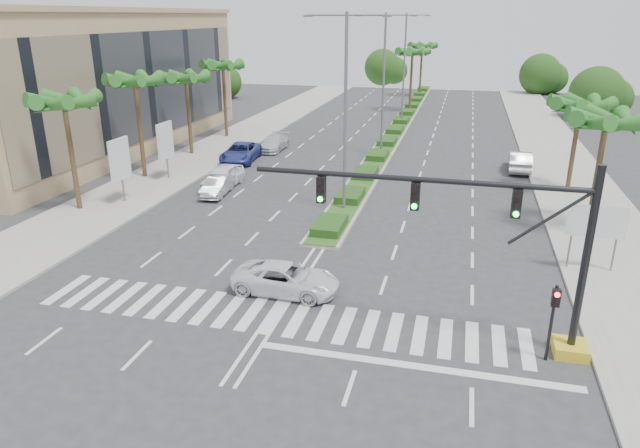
# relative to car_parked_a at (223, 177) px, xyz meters

# --- Properties ---
(ground) EXTENTS (160.00, 160.00, 0.00)m
(ground) POSITION_rel_car_parked_a_xyz_m (9.64, -17.06, -0.81)
(ground) COLOR #333335
(ground) RESTS_ON ground
(footpath_right) EXTENTS (6.00, 120.00, 0.15)m
(footpath_right) POSITION_rel_car_parked_a_xyz_m (24.84, 2.94, -0.74)
(footpath_right) COLOR gray
(footpath_right) RESTS_ON ground
(footpath_left) EXTENTS (6.00, 120.00, 0.15)m
(footpath_left) POSITION_rel_car_parked_a_xyz_m (-5.56, 2.94, -0.74)
(footpath_left) COLOR gray
(footpath_left) RESTS_ON ground
(median) EXTENTS (2.20, 75.00, 0.20)m
(median) POSITION_rel_car_parked_a_xyz_m (9.64, 27.94, -0.71)
(median) COLOR gray
(median) RESTS_ON ground
(median_grass) EXTENTS (1.80, 75.00, 0.04)m
(median_grass) POSITION_rel_car_parked_a_xyz_m (9.64, 27.94, -0.59)
(median_grass) COLOR #29551D
(median_grass) RESTS_ON median
(building) EXTENTS (12.00, 36.00, 12.00)m
(building) POSITION_rel_car_parked_a_xyz_m (-16.36, 8.94, 5.19)
(building) COLOR tan
(building) RESTS_ON ground
(signal_gantry) EXTENTS (12.60, 1.20, 7.20)m
(signal_gantry) POSITION_rel_car_parked_a_xyz_m (18.91, -17.06, 2.64)
(signal_gantry) COLOR gold
(signal_gantry) RESTS_ON ground
(pedestrian_signal) EXTENTS (0.28, 0.36, 3.00)m
(pedestrian_signal) POSITION_rel_car_parked_a_xyz_m (20.24, -17.74, 1.23)
(pedestrian_signal) COLOR black
(pedestrian_signal) RESTS_ON ground
(direction_sign) EXTENTS (2.70, 0.11, 3.40)m
(direction_sign) POSITION_rel_car_parked_a_xyz_m (23.14, -9.07, 1.64)
(direction_sign) COLOR slate
(direction_sign) RESTS_ON ground
(billboard_near) EXTENTS (0.18, 2.10, 4.35)m
(billboard_near) POSITION_rel_car_parked_a_xyz_m (-4.86, -5.06, 2.15)
(billboard_near) COLOR slate
(billboard_near) RESTS_ON ground
(billboard_far) EXTENTS (0.18, 2.10, 4.35)m
(billboard_far) POSITION_rel_car_parked_a_xyz_m (-4.86, 0.94, 2.15)
(billboard_far) COLOR slate
(billboard_far) RESTS_ON ground
(palm_left_near) EXTENTS (4.57, 4.68, 7.55)m
(palm_left_near) POSITION_rel_car_parked_a_xyz_m (-6.86, -7.06, 5.87)
(palm_left_near) COLOR brown
(palm_left_near) RESTS_ON ground
(palm_left_mid) EXTENTS (4.57, 4.68, 7.95)m
(palm_left_mid) POSITION_rel_car_parked_a_xyz_m (-6.86, 0.94, 6.26)
(palm_left_mid) COLOR brown
(palm_left_mid) RESTS_ON ground
(palm_left_far) EXTENTS (4.57, 4.68, 7.35)m
(palm_left_far) POSITION_rel_car_parked_a_xyz_m (-6.86, 8.94, 5.68)
(palm_left_far) COLOR brown
(palm_left_far) RESTS_ON ground
(palm_left_end) EXTENTS (4.57, 4.68, 7.75)m
(palm_left_end) POSITION_rel_car_parked_a_xyz_m (-6.86, 16.94, 6.07)
(palm_left_end) COLOR brown
(palm_left_end) RESTS_ON ground
(palm_right_near) EXTENTS (4.57, 4.68, 7.05)m
(palm_right_near) POSITION_rel_car_parked_a_xyz_m (24.14, -3.06, 5.39)
(palm_right_near) COLOR brown
(palm_right_near) RESTS_ON ground
(palm_right_far) EXTENTS (4.57, 4.68, 6.75)m
(palm_right_far) POSITION_rel_car_parked_a_xyz_m (24.14, 4.94, 5.10)
(palm_right_far) COLOR brown
(palm_right_far) RESTS_ON ground
(palm_median_a) EXTENTS (4.57, 4.68, 8.05)m
(palm_median_a) POSITION_rel_car_parked_a_xyz_m (9.64, 37.94, 6.36)
(palm_median_a) COLOR brown
(palm_median_a) RESTS_ON ground
(palm_median_b) EXTENTS (4.57, 4.68, 8.05)m
(palm_median_b) POSITION_rel_car_parked_a_xyz_m (9.64, 52.94, 6.36)
(palm_median_b) COLOR brown
(palm_median_b) RESTS_ON ground
(streetlight_near) EXTENTS (5.10, 0.25, 12.00)m
(streetlight_near) POSITION_rel_car_parked_a_xyz_m (9.64, -3.06, 5.99)
(streetlight_near) COLOR slate
(streetlight_near) RESTS_ON ground
(streetlight_mid) EXTENTS (5.10, 0.25, 12.00)m
(streetlight_mid) POSITION_rel_car_parked_a_xyz_m (9.64, 12.94, 5.99)
(streetlight_mid) COLOR slate
(streetlight_mid) RESTS_ON ground
(streetlight_far) EXTENTS (5.10, 0.25, 12.00)m
(streetlight_far) POSITION_rel_car_parked_a_xyz_m (9.64, 28.94, 5.99)
(streetlight_far) COLOR slate
(streetlight_far) RESTS_ON ground
(car_parked_a) EXTENTS (1.95, 4.79, 1.63)m
(car_parked_a) POSITION_rel_car_parked_a_xyz_m (0.00, 0.00, 0.00)
(car_parked_a) COLOR white
(car_parked_a) RESTS_ON ground
(car_parked_b) EXTENTS (1.71, 4.04, 1.30)m
(car_parked_b) POSITION_rel_car_parked_a_xyz_m (0.38, -1.81, -0.17)
(car_parked_b) COLOR #A6A5AA
(car_parked_b) RESTS_ON ground
(car_parked_c) EXTENTS (3.19, 5.85, 1.56)m
(car_parked_c) POSITION_rel_car_parked_a_xyz_m (-1.65, 7.67, -0.04)
(car_parked_c) COLOR #2E388F
(car_parked_c) RESTS_ON ground
(car_parked_d) EXTENTS (1.96, 4.75, 1.38)m
(car_parked_d) POSITION_rel_car_parked_a_xyz_m (-0.26, 12.43, -0.13)
(car_parked_d) COLOR silver
(car_parked_d) RESTS_ON ground
(car_crossing) EXTENTS (4.89, 2.38, 1.34)m
(car_crossing) POSITION_rel_car_parked_a_xyz_m (9.45, -14.82, -0.14)
(car_crossing) COLOR white
(car_crossing) RESTS_ON ground
(car_right) EXTENTS (1.87, 4.90, 1.60)m
(car_right) POSITION_rel_car_parked_a_xyz_m (21.23, 10.27, -0.02)
(car_right) COLOR #AEADB2
(car_right) RESTS_ON ground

